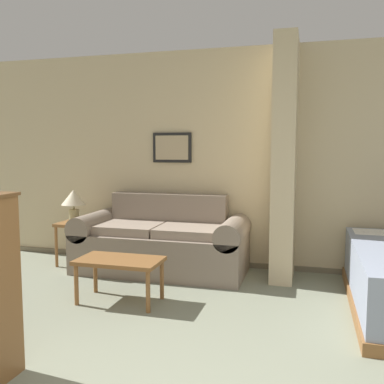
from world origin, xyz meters
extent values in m
cube|color=#CCB78E|center=(0.00, 3.74, 1.30)|extent=(7.65, 0.12, 2.60)
cube|color=#70644E|center=(0.00, 3.66, 0.03)|extent=(7.65, 0.02, 0.06)
cube|color=black|center=(-1.27, 3.66, 1.44)|extent=(0.49, 0.02, 0.37)
cube|color=tan|center=(-1.27, 3.64, 1.44)|extent=(0.42, 0.01, 0.30)
cube|color=#CCB78E|center=(0.10, 3.36, 1.30)|extent=(0.24, 0.63, 2.60)
cube|color=gray|center=(-1.27, 3.22, 0.23)|extent=(1.43, 0.84, 0.46)
cube|color=gray|center=(-1.27, 3.54, 0.67)|extent=(1.43, 0.20, 0.42)
cube|color=gray|center=(-2.12, 3.22, 0.23)|extent=(0.26, 0.84, 0.46)
cylinder|color=gray|center=(-2.12, 3.22, 0.52)|extent=(0.29, 0.84, 0.29)
cube|color=gray|center=(-0.43, 3.22, 0.23)|extent=(0.26, 0.84, 0.46)
cylinder|color=gray|center=(-0.43, 3.22, 0.52)|extent=(0.29, 0.84, 0.29)
cube|color=gray|center=(-1.63, 3.17, 0.51)|extent=(0.69, 0.60, 0.10)
cube|color=gray|center=(-0.92, 3.17, 0.51)|extent=(0.69, 0.60, 0.10)
cube|color=brown|center=(-1.31, 2.19, 0.39)|extent=(0.78, 0.44, 0.04)
cylinder|color=brown|center=(-1.66, 2.01, 0.19)|extent=(0.04, 0.04, 0.37)
cylinder|color=brown|center=(-0.96, 2.01, 0.19)|extent=(0.04, 0.04, 0.37)
cylinder|color=brown|center=(-1.66, 2.37, 0.19)|extent=(0.04, 0.04, 0.37)
cylinder|color=brown|center=(-0.96, 2.37, 0.19)|extent=(0.04, 0.04, 0.37)
cube|color=brown|center=(-2.40, 3.23, 0.51)|extent=(0.38, 0.38, 0.04)
cylinder|color=brown|center=(-2.56, 3.08, 0.24)|extent=(0.04, 0.04, 0.49)
cylinder|color=brown|center=(-2.24, 3.08, 0.24)|extent=(0.04, 0.04, 0.49)
cylinder|color=brown|center=(-2.56, 3.39, 0.24)|extent=(0.04, 0.04, 0.49)
cylinder|color=brown|center=(-2.24, 3.39, 0.24)|extent=(0.04, 0.04, 0.49)
cylinder|color=tan|center=(-2.40, 3.23, 0.60)|extent=(0.12, 0.12, 0.16)
cylinder|color=tan|center=(-2.40, 3.23, 0.71)|extent=(0.02, 0.02, 0.06)
cone|color=beige|center=(-2.40, 3.23, 0.84)|extent=(0.30, 0.30, 0.18)
camera|label=1|loc=(0.37, -1.36, 1.43)|focal=40.00mm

